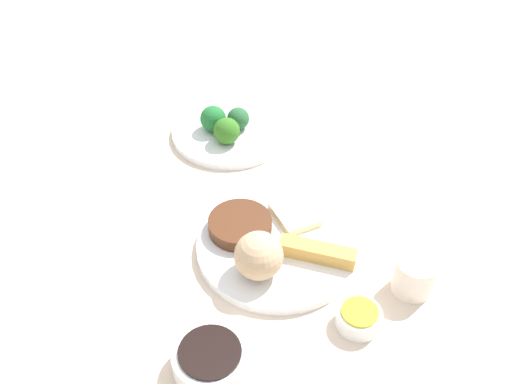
# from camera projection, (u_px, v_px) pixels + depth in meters

# --- Properties ---
(tabletop) EXTENTS (2.20, 2.20, 0.02)m
(tabletop) POSITION_uv_depth(u_px,v_px,m) (252.00, 251.00, 0.94)
(tabletop) COLOR beige
(tabletop) RESTS_ON ground
(main_plate) EXTENTS (0.26, 0.26, 0.02)m
(main_plate) POSITION_uv_depth(u_px,v_px,m) (277.00, 247.00, 0.93)
(main_plate) COLOR white
(main_plate) RESTS_ON tabletop
(rice_scoop) EXTENTS (0.07, 0.07, 0.07)m
(rice_scoop) POSITION_uv_depth(u_px,v_px,m) (259.00, 256.00, 0.85)
(rice_scoop) COLOR tan
(rice_scoop) RESTS_ON main_plate
(spring_roll) EXTENTS (0.08, 0.12, 0.02)m
(spring_roll) POSITION_uv_depth(u_px,v_px,m) (317.00, 252.00, 0.89)
(spring_roll) COLOR gold
(spring_roll) RESTS_ON main_plate
(crab_rangoon_wonton) EXTENTS (0.09, 0.08, 0.01)m
(crab_rangoon_wonton) POSITION_uv_depth(u_px,v_px,m) (295.00, 214.00, 0.96)
(crab_rangoon_wonton) COLOR beige
(crab_rangoon_wonton) RESTS_ON main_plate
(stir_fry_heap) EXTENTS (0.10, 0.10, 0.02)m
(stir_fry_heap) POSITION_uv_depth(u_px,v_px,m) (240.00, 225.00, 0.94)
(stir_fry_heap) COLOR #502B17
(stir_fry_heap) RESTS_ON main_plate
(broccoli_plate) EXTENTS (0.23, 0.23, 0.01)m
(broccoli_plate) POSITION_uv_depth(u_px,v_px,m) (230.00, 132.00, 1.16)
(broccoli_plate) COLOR white
(broccoli_plate) RESTS_ON tabletop
(broccoli_floret_0) EXTENTS (0.05, 0.05, 0.05)m
(broccoli_floret_0) POSITION_uv_depth(u_px,v_px,m) (214.00, 119.00, 1.14)
(broccoli_floret_0) COLOR #1F6C30
(broccoli_floret_0) RESTS_ON broccoli_plate
(broccoli_floret_1) EXTENTS (0.04, 0.04, 0.04)m
(broccoli_floret_1) POSITION_uv_depth(u_px,v_px,m) (238.00, 119.00, 1.14)
(broccoli_floret_1) COLOR #285D33
(broccoli_floret_1) RESTS_ON broccoli_plate
(broccoli_floret_2) EXTENTS (0.05, 0.05, 0.05)m
(broccoli_floret_2) POSITION_uv_depth(u_px,v_px,m) (227.00, 131.00, 1.11)
(broccoli_floret_2) COLOR #326F20
(broccoli_floret_2) RESTS_ON broccoli_plate
(soy_sauce_bowl) EXTENTS (0.10, 0.10, 0.04)m
(soy_sauce_bowl) POSITION_uv_depth(u_px,v_px,m) (211.00, 361.00, 0.76)
(soy_sauce_bowl) COLOR white
(soy_sauce_bowl) RESTS_ON tabletop
(soy_sauce_bowl_liquid) EXTENTS (0.08, 0.08, 0.00)m
(soy_sauce_bowl_liquid) POSITION_uv_depth(u_px,v_px,m) (210.00, 352.00, 0.75)
(soy_sauce_bowl_liquid) COLOR black
(soy_sauce_bowl_liquid) RESTS_ON soy_sauce_bowl
(sauce_ramekin_hot_mustard) EXTENTS (0.06, 0.06, 0.03)m
(sauce_ramekin_hot_mustard) POSITION_uv_depth(u_px,v_px,m) (359.00, 318.00, 0.82)
(sauce_ramekin_hot_mustard) COLOR white
(sauce_ramekin_hot_mustard) RESTS_ON tabletop
(sauce_ramekin_hot_mustard_liquid) EXTENTS (0.05, 0.05, 0.00)m
(sauce_ramekin_hot_mustard_liquid) POSITION_uv_depth(u_px,v_px,m) (360.00, 312.00, 0.81)
(sauce_ramekin_hot_mustard_liquid) COLOR yellow
(sauce_ramekin_hot_mustard_liquid) RESTS_ON sauce_ramekin_hot_mustard
(teacup) EXTENTS (0.06, 0.06, 0.06)m
(teacup) POSITION_uv_depth(u_px,v_px,m) (414.00, 275.00, 0.85)
(teacup) COLOR white
(teacup) RESTS_ON tabletop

